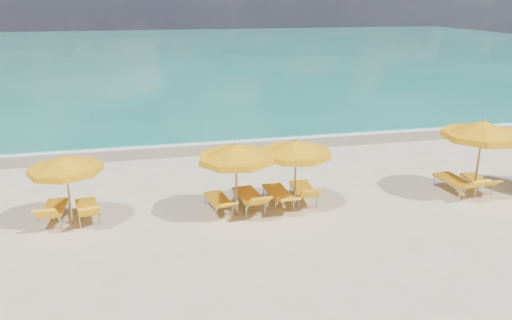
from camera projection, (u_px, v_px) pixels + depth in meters
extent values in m
plane|color=beige|center=(267.00, 212.00, 15.14)|extent=(120.00, 120.00, 0.00)
cube|color=#167F6B|center=(169.00, 52.00, 59.61)|extent=(120.00, 80.00, 0.30)
cube|color=tan|center=(226.00, 145.00, 22.00)|extent=(120.00, 2.60, 0.01)
cube|color=white|center=(223.00, 140.00, 22.74)|extent=(120.00, 1.20, 0.03)
cube|color=white|center=(100.00, 107.00, 29.62)|extent=(14.00, 0.36, 0.05)
cube|color=white|center=(291.00, 80.00, 39.07)|extent=(18.00, 0.30, 0.05)
cylinder|color=tan|center=(68.00, 191.00, 14.11)|extent=(0.06, 0.06, 2.01)
cone|color=#FFAA0D|center=(65.00, 163.00, 13.85)|extent=(2.16, 2.16, 0.40)
cylinder|color=#FFAA0D|center=(66.00, 169.00, 13.91)|extent=(2.18, 2.18, 0.16)
sphere|color=tan|center=(64.00, 156.00, 13.79)|extent=(0.09, 0.09, 0.09)
cylinder|color=tan|center=(236.00, 181.00, 14.59)|extent=(0.07, 0.07, 2.20)
cone|color=#FFAA0D|center=(236.00, 151.00, 14.30)|extent=(2.70, 2.70, 0.44)
cylinder|color=#FFAA0D|center=(236.00, 158.00, 14.37)|extent=(2.73, 2.73, 0.18)
sphere|color=tan|center=(236.00, 144.00, 14.23)|extent=(0.10, 0.10, 0.10)
cylinder|color=tan|center=(295.00, 175.00, 15.24)|extent=(0.07, 0.07, 2.12)
cone|color=#FFAA0D|center=(296.00, 147.00, 14.96)|extent=(2.53, 2.53, 0.42)
cylinder|color=#FFAA0D|center=(296.00, 153.00, 15.02)|extent=(2.55, 2.55, 0.17)
sphere|color=tan|center=(296.00, 140.00, 14.89)|extent=(0.09, 0.09, 0.09)
cylinder|color=tan|center=(479.00, 159.00, 16.16)|extent=(0.08, 0.08, 2.46)
cone|color=#FFAA0D|center=(483.00, 128.00, 15.84)|extent=(3.12, 3.12, 0.49)
cylinder|color=#FFAA0D|center=(482.00, 135.00, 15.91)|extent=(3.15, 3.15, 0.20)
sphere|color=tan|center=(484.00, 120.00, 15.76)|extent=(0.11, 0.11, 0.11)
cube|color=#FFAF0F|center=(54.00, 208.00, 14.52)|extent=(0.67, 1.38, 0.08)
cube|color=#FFAF0F|center=(46.00, 214.00, 13.60)|extent=(0.63, 0.56, 0.48)
cube|color=#FFAF0F|center=(87.00, 206.00, 14.65)|extent=(0.79, 1.37, 0.08)
cube|color=#FFAF0F|center=(89.00, 212.00, 13.83)|extent=(0.66, 0.61, 0.45)
cube|color=#FFAF0F|center=(218.00, 199.00, 15.23)|extent=(0.74, 1.31, 0.08)
cube|color=#FFAF0F|center=(227.00, 205.00, 14.42)|extent=(0.63, 0.63, 0.34)
cube|color=#FFAF0F|center=(248.00, 195.00, 15.37)|extent=(0.78, 1.49, 0.09)
cube|color=#FFAF0F|center=(259.00, 201.00, 14.41)|extent=(0.70, 0.66, 0.46)
cube|color=#FFAF0F|center=(278.00, 192.00, 15.70)|extent=(0.69, 1.41, 0.08)
cube|color=#FFAF0F|center=(288.00, 199.00, 14.76)|extent=(0.65, 0.66, 0.32)
cube|color=#FFAF0F|center=(303.00, 188.00, 15.97)|extent=(0.72, 1.41, 0.08)
cube|color=#FFAF0F|center=(310.00, 194.00, 15.03)|extent=(0.65, 0.61, 0.45)
cube|color=#FFAF0F|center=(454.00, 180.00, 16.64)|extent=(0.75, 1.48, 0.09)
cube|color=#FFAF0F|center=(475.00, 184.00, 15.68)|extent=(0.69, 0.64, 0.47)
cube|color=#FFAF0F|center=(476.00, 179.00, 16.95)|extent=(0.62, 1.21, 0.07)
cube|color=#FFAF0F|center=(490.00, 183.00, 16.13)|extent=(0.56, 0.55, 0.36)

